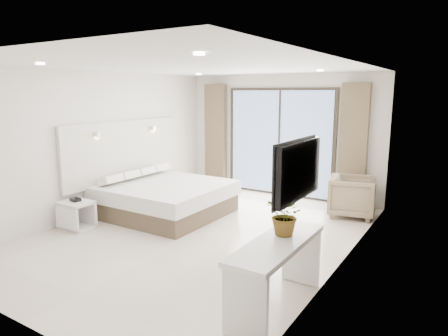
{
  "coord_description": "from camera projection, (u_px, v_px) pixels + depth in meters",
  "views": [
    {
      "loc": [
        3.68,
        -5.12,
        2.31
      ],
      "look_at": [
        0.2,
        0.4,
        1.07
      ],
      "focal_mm": 32.0,
      "sensor_mm": 36.0,
      "label": 1
    }
  ],
  "objects": [
    {
      "name": "ground",
      "position": [
        201.0,
        234.0,
        6.61
      ],
      "size": [
        6.2,
        6.2,
        0.0
      ],
      "primitive_type": "plane",
      "color": "beige",
      "rests_on": "ground"
    },
    {
      "name": "room_shell",
      "position": [
        216.0,
        134.0,
        7.07
      ],
      "size": [
        4.62,
        6.22,
        2.72
      ],
      "color": "silver",
      "rests_on": "ground"
    },
    {
      "name": "bed",
      "position": [
        165.0,
        198.0,
        7.64
      ],
      "size": [
        2.16,
        2.06,
        0.74
      ],
      "color": "brown",
      "rests_on": "ground"
    },
    {
      "name": "nightstand",
      "position": [
        77.0,
        215.0,
        6.82
      ],
      "size": [
        0.53,
        0.44,
        0.48
      ],
      "rotation": [
        0.0,
        0.0,
        0.01
      ],
      "color": "white",
      "rests_on": "ground"
    },
    {
      "name": "phone",
      "position": [
        75.0,
        199.0,
        6.8
      ],
      "size": [
        0.2,
        0.17,
        0.06
      ],
      "primitive_type": "cube",
      "rotation": [
        0.0,
        0.0,
        -0.19
      ],
      "color": "black",
      "rests_on": "nightstand"
    },
    {
      "name": "console_desk",
      "position": [
        277.0,
        260.0,
        4.23
      ],
      "size": [
        0.48,
        1.55,
        0.77
      ],
      "color": "white",
      "rests_on": "ground"
    },
    {
      "name": "plant",
      "position": [
        286.0,
        220.0,
        4.33
      ],
      "size": [
        0.56,
        0.59,
        0.36
      ],
      "primitive_type": "imported",
      "rotation": [
        0.0,
        0.0,
        -0.4
      ],
      "color": "#33662D",
      "rests_on": "console_desk"
    },
    {
      "name": "armchair",
      "position": [
        352.0,
        194.0,
        7.5
      ],
      "size": [
        0.91,
        0.95,
        0.84
      ],
      "primitive_type": "imported",
      "rotation": [
        0.0,
        0.0,
        1.78
      ],
      "color": "#8C805C",
      "rests_on": "ground"
    }
  ]
}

